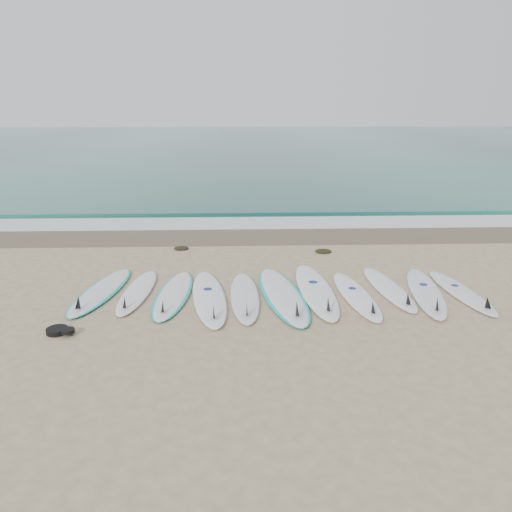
{
  "coord_description": "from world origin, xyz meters",
  "views": [
    {
      "loc": [
        -0.78,
        -8.51,
        3.41
      ],
      "look_at": [
        -0.44,
        1.09,
        0.4
      ],
      "focal_mm": 35.0,
      "sensor_mm": 36.0,
      "label": 1
    }
  ],
  "objects_px": {
    "surfboard_0": "(100,291)",
    "surfboard_5": "(283,295)",
    "surfboard_10": "(463,292)",
    "leash_coil": "(59,331)"
  },
  "relations": [
    {
      "from": "surfboard_0",
      "to": "surfboard_5",
      "type": "xyz_separation_m",
      "value": [
        3.34,
        -0.32,
        0.01
      ]
    },
    {
      "from": "surfboard_5",
      "to": "surfboard_10",
      "type": "height_order",
      "value": "surfboard_5"
    },
    {
      "from": "surfboard_10",
      "to": "surfboard_5",
      "type": "bearing_deg",
      "value": 175.25
    },
    {
      "from": "surfboard_10",
      "to": "leash_coil",
      "type": "height_order",
      "value": "surfboard_10"
    },
    {
      "from": "surfboard_10",
      "to": "surfboard_0",
      "type": "bearing_deg",
      "value": 172.41
    },
    {
      "from": "surfboard_0",
      "to": "surfboard_10",
      "type": "relative_size",
      "value": 1.09
    },
    {
      "from": "surfboard_5",
      "to": "surfboard_10",
      "type": "relative_size",
      "value": 1.26
    },
    {
      "from": "surfboard_5",
      "to": "surfboard_10",
      "type": "bearing_deg",
      "value": -7.53
    },
    {
      "from": "surfboard_0",
      "to": "surfboard_10",
      "type": "height_order",
      "value": "surfboard_0"
    },
    {
      "from": "leash_coil",
      "to": "surfboard_5",
      "type": "bearing_deg",
      "value": 20.46
    }
  ]
}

